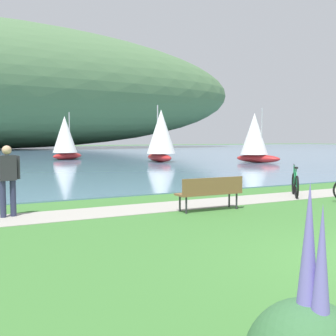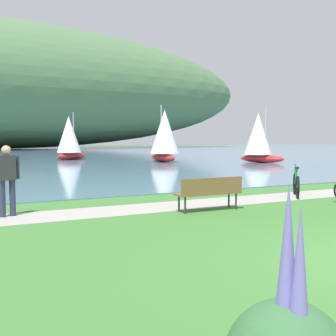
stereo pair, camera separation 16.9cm
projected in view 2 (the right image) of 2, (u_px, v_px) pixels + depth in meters
name	position (u px, v px, depth m)	size (l,w,h in m)	color
bay_water	(13.00, 154.00, 49.45)	(180.00, 80.00, 0.04)	#5B7F9E
shoreline_path	(187.00, 205.00, 11.71)	(60.00, 1.50, 0.01)	#A39E93
park_bench_near_camera	(210.00, 191.00, 10.74)	(1.80, 0.50, 0.88)	brown
bicycle_leaning_near_bench	(296.00, 184.00, 13.39)	(1.15, 1.42, 1.01)	black
person_at_shoreline	(7.00, 176.00, 9.89)	(0.60, 0.30, 1.71)	#282D47
sailboat_nearest_to_shore	(164.00, 135.00, 31.78)	(2.27, 3.75, 4.37)	#B22323
sailboat_toward_hillside	(259.00, 137.00, 31.00)	(2.74, 3.51, 4.04)	#B22323
sailboat_far_off	(69.00, 137.00, 35.22)	(3.36, 2.97, 4.02)	#B22323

